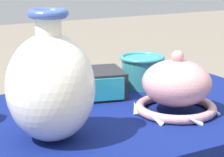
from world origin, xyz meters
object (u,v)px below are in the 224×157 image
(mosaic_tile_box, at_px, (96,83))
(cup_wide_teal, at_px, (142,70))
(vase_tall_bulbous, at_px, (51,86))
(vase_dome_bell, at_px, (176,88))

(mosaic_tile_box, distance_m, cup_wide_teal, 0.16)
(cup_wide_teal, bearing_deg, vase_tall_bulbous, -146.96)
(vase_dome_bell, bearing_deg, vase_tall_bulbous, -177.51)
(vase_dome_bell, relative_size, mosaic_tile_box, 1.24)
(mosaic_tile_box, height_order, cup_wide_teal, cup_wide_teal)
(mosaic_tile_box, bearing_deg, cup_wide_teal, 20.03)
(mosaic_tile_box, bearing_deg, vase_dome_bell, -49.41)
(vase_tall_bulbous, height_order, mosaic_tile_box, vase_tall_bulbous)
(cup_wide_teal, bearing_deg, vase_dome_bell, -102.67)
(vase_tall_bulbous, height_order, cup_wide_teal, vase_tall_bulbous)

